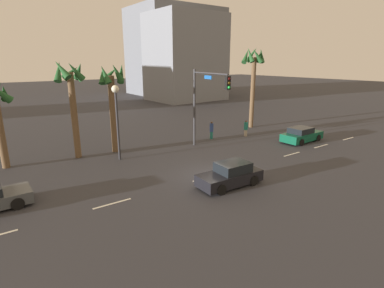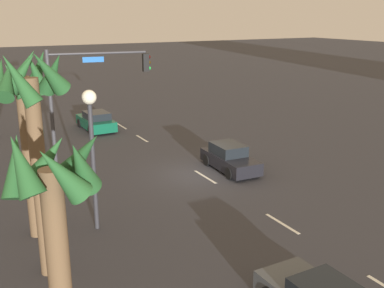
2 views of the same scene
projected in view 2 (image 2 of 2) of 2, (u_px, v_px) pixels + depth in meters
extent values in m
plane|color=#333338|center=(201.00, 174.00, 24.79)|extent=(220.00, 220.00, 0.00)
cube|color=silver|center=(282.00, 224.00, 18.95)|extent=(2.11, 0.14, 0.01)
cube|color=silver|center=(205.00, 177.00, 24.39)|extent=(2.22, 0.14, 0.01)
cube|color=silver|center=(142.00, 139.00, 31.87)|extent=(2.00, 0.14, 0.01)
cube|color=silver|center=(122.00, 126.00, 35.39)|extent=(2.05, 0.14, 0.01)
cube|color=silver|center=(103.00, 115.00, 39.34)|extent=(1.85, 0.14, 0.01)
cylinder|color=black|center=(313.00, 281.00, 14.32)|extent=(0.64, 0.23, 0.64)
cube|color=black|center=(230.00, 161.00, 25.35)|extent=(4.14, 1.85, 0.70)
cube|color=black|center=(228.00, 149.00, 25.39)|extent=(2.02, 1.56, 0.58)
cylinder|color=black|center=(255.00, 169.00, 24.64)|extent=(0.65, 0.25, 0.64)
cylinder|color=black|center=(229.00, 173.00, 23.98)|extent=(0.65, 0.25, 0.64)
cylinder|color=black|center=(231.00, 156.00, 26.83)|extent=(0.65, 0.25, 0.64)
cylinder|color=black|center=(207.00, 160.00, 26.17)|extent=(0.65, 0.25, 0.64)
cube|color=#0F5138|center=(96.00, 123.00, 34.29)|extent=(4.38, 1.91, 0.71)
cube|color=black|center=(97.00, 115.00, 33.91)|extent=(2.12, 1.64, 0.52)
cylinder|color=black|center=(80.00, 123.00, 35.06)|extent=(0.65, 0.24, 0.64)
cylinder|color=black|center=(101.00, 120.00, 35.88)|extent=(0.65, 0.24, 0.64)
cylinder|color=black|center=(91.00, 130.00, 32.82)|extent=(0.65, 0.24, 0.64)
cylinder|color=black|center=(113.00, 128.00, 33.63)|extent=(0.65, 0.24, 0.64)
cylinder|color=#38383D|center=(52.00, 115.00, 23.69)|extent=(0.20, 0.20, 6.69)
cylinder|color=#38383D|center=(98.00, 53.00, 23.68)|extent=(0.85, 5.06, 0.12)
cube|color=black|center=(146.00, 63.00, 24.69)|extent=(0.36, 0.36, 0.95)
sphere|color=#360503|center=(149.00, 57.00, 24.66)|extent=(0.20, 0.20, 0.20)
sphere|color=#392605|center=(149.00, 63.00, 24.75)|extent=(0.20, 0.20, 0.20)
sphere|color=green|center=(149.00, 68.00, 24.83)|extent=(0.20, 0.20, 0.20)
cube|color=#1959B2|center=(93.00, 60.00, 23.69)|extent=(0.20, 1.09, 0.28)
cylinder|color=#2D2D33|center=(94.00, 169.00, 17.87)|extent=(0.18, 0.18, 5.11)
sphere|color=#F2EACC|center=(89.00, 97.00, 17.09)|extent=(0.56, 0.56, 0.56)
cylinder|color=#1E7266|center=(31.00, 158.00, 26.38)|extent=(0.38, 0.38, 0.72)
cylinder|color=#2D478C|center=(30.00, 146.00, 26.17)|extent=(0.51, 0.51, 0.79)
sphere|color=brown|center=(29.00, 137.00, 26.03)|extent=(0.21, 0.21, 0.21)
cylinder|color=#B2A58C|center=(41.00, 142.00, 29.87)|extent=(0.35, 0.35, 0.68)
cylinder|color=#1E7266|center=(40.00, 131.00, 29.67)|extent=(0.46, 0.46, 0.75)
sphere|color=brown|center=(40.00, 124.00, 29.54)|extent=(0.20, 0.20, 0.20)
cylinder|color=brown|center=(30.00, 159.00, 17.16)|extent=(0.54, 0.54, 6.25)
cone|color=#235628|center=(22.00, 69.00, 17.04)|extent=(0.83, 1.51, 1.71)
cone|color=#235628|center=(0.00, 75.00, 16.17)|extent=(1.57, 1.01, 1.42)
cone|color=#235628|center=(15.00, 80.00, 15.71)|extent=(1.02, 1.22, 1.38)
cone|color=#235628|center=(36.00, 74.00, 15.96)|extent=(1.09, 1.22, 1.54)
cone|color=#235628|center=(39.00, 68.00, 16.78)|extent=(1.37, 0.99, 1.53)
cylinder|color=brown|center=(60.00, 280.00, 10.28)|extent=(0.51, 0.51, 5.27)
cone|color=#235628|center=(47.00, 160.00, 10.09)|extent=(0.68, 1.24, 1.31)
cone|color=#235628|center=(16.00, 166.00, 9.45)|extent=(1.24, 0.92, 1.46)
cone|color=#235628|center=(22.00, 166.00, 8.99)|extent=(1.21, 0.97, 1.38)
cone|color=#235628|center=(61.00, 173.00, 9.02)|extent=(0.73, 1.29, 1.40)
cone|color=#235628|center=(81.00, 166.00, 9.45)|extent=(1.33, 1.17, 1.46)
cone|color=#235628|center=(81.00, 156.00, 10.13)|extent=(1.67, 1.11, 1.53)
cylinder|color=brown|center=(40.00, 181.00, 14.49)|extent=(0.48, 0.48, 6.57)
cone|color=#235628|center=(22.00, 73.00, 14.08)|extent=(0.78, 1.39, 1.43)
cone|color=#235628|center=(7.00, 81.00, 13.49)|extent=(1.49, 0.98, 1.27)
cone|color=#235628|center=(19.00, 80.00, 12.80)|extent=(1.13, 1.38, 1.66)
cone|color=#235628|center=(48.00, 72.00, 13.19)|extent=(1.28, 1.51, 1.51)
cone|color=#235628|center=(53.00, 73.00, 14.08)|extent=(1.51, 0.95, 1.52)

